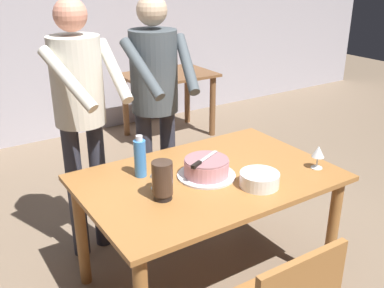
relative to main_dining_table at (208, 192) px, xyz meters
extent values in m
plane|color=#7A6651|center=(0.00, 0.00, -0.64)|extent=(14.00, 14.00, 0.00)
cube|color=#ADA8B2|center=(0.00, 3.08, 0.71)|extent=(10.00, 0.12, 2.70)
cube|color=#9E6633|center=(0.00, 0.00, 0.09)|extent=(1.47, 0.97, 0.03)
cylinder|color=#9E6633|center=(0.66, -0.41, -0.28)|extent=(0.07, 0.07, 0.72)
cylinder|color=#9E6633|center=(-0.66, 0.41, -0.28)|extent=(0.07, 0.07, 0.72)
cylinder|color=#9E6633|center=(0.66, 0.41, -0.28)|extent=(0.07, 0.07, 0.72)
cylinder|color=silver|center=(-0.01, 0.00, 0.11)|extent=(0.34, 0.34, 0.01)
cylinder|color=#D18C93|center=(-0.01, 0.00, 0.17)|extent=(0.26, 0.26, 0.09)
cylinder|color=#926267|center=(-0.01, 0.00, 0.21)|extent=(0.25, 0.25, 0.01)
cube|color=silver|center=(0.00, 0.01, 0.22)|extent=(0.19, 0.10, 0.00)
cube|color=black|center=(-0.11, -0.04, 0.22)|extent=(0.08, 0.06, 0.02)
cylinder|color=white|center=(0.16, -0.26, 0.11)|extent=(0.22, 0.22, 0.01)
cylinder|color=white|center=(0.16, -0.26, 0.12)|extent=(0.22, 0.22, 0.01)
cylinder|color=white|center=(0.16, -0.26, 0.13)|extent=(0.22, 0.22, 0.01)
cylinder|color=white|center=(0.16, -0.26, 0.14)|extent=(0.22, 0.22, 0.01)
cylinder|color=white|center=(0.16, -0.26, 0.15)|extent=(0.22, 0.22, 0.01)
cylinder|color=white|center=(0.16, -0.26, 0.16)|extent=(0.22, 0.22, 0.01)
cylinder|color=white|center=(0.16, -0.26, 0.17)|extent=(0.22, 0.22, 0.01)
cylinder|color=white|center=(0.16, -0.26, 0.18)|extent=(0.22, 0.22, 0.01)
cylinder|color=silver|center=(0.61, -0.27, 0.11)|extent=(0.07, 0.07, 0.00)
cylinder|color=silver|center=(0.61, -0.27, 0.15)|extent=(0.01, 0.01, 0.07)
cone|color=silver|center=(0.61, -0.27, 0.22)|extent=(0.08, 0.08, 0.07)
cylinder|color=silver|center=(-0.33, 0.03, 0.11)|extent=(0.07, 0.07, 0.00)
cylinder|color=silver|center=(-0.33, 0.03, 0.15)|extent=(0.01, 0.01, 0.07)
cone|color=silver|center=(-0.33, 0.03, 0.22)|extent=(0.08, 0.08, 0.07)
cylinder|color=#387AC6|center=(-0.33, 0.21, 0.22)|extent=(0.07, 0.07, 0.22)
cylinder|color=silver|center=(-0.33, 0.21, 0.34)|extent=(0.04, 0.04, 0.03)
cylinder|color=black|center=(-0.36, -0.09, 0.12)|extent=(0.10, 0.10, 0.03)
cylinder|color=#3F2D23|center=(-0.36, -0.09, 0.23)|extent=(0.11, 0.11, 0.18)
cylinder|color=#2D2D38|center=(0.13, 0.70, -0.17)|extent=(0.11, 0.11, 0.95)
cylinder|color=#2D2D38|center=(-0.05, 0.71, -0.17)|extent=(0.11, 0.11, 0.95)
cylinder|color=#3F474C|center=(0.04, 0.70, 0.58)|extent=(0.32, 0.32, 0.55)
sphere|color=tan|center=(0.04, 0.70, 0.98)|extent=(0.20, 0.20, 0.20)
cylinder|color=#3F474C|center=(0.18, 0.51, 0.66)|extent=(0.19, 0.42, 0.34)
cylinder|color=#3F474C|center=(-0.13, 0.54, 0.66)|extent=(0.12, 0.42, 0.34)
cylinder|color=#2D2D38|center=(-0.40, 0.75, -0.17)|extent=(0.11, 0.11, 0.95)
cylinder|color=#2D2D38|center=(-0.57, 0.72, -0.17)|extent=(0.11, 0.11, 0.95)
cylinder|color=beige|center=(-0.48, 0.73, 0.58)|extent=(0.32, 0.32, 0.55)
sphere|color=tan|center=(-0.48, 0.73, 0.98)|extent=(0.20, 0.20, 0.20)
cylinder|color=beige|center=(-0.30, 0.58, 0.66)|extent=(0.08, 0.42, 0.34)
cylinder|color=beige|center=(-0.60, 0.53, 0.66)|extent=(0.23, 0.41, 0.34)
cube|color=brown|center=(1.11, 2.38, 0.08)|extent=(1.00, 0.70, 0.03)
cylinder|color=brown|center=(0.69, 2.10, -0.29)|extent=(0.07, 0.07, 0.71)
cylinder|color=brown|center=(1.54, 2.10, -0.29)|extent=(0.07, 0.07, 0.71)
cylinder|color=brown|center=(0.69, 2.65, -0.29)|extent=(0.07, 0.07, 0.71)
cylinder|color=brown|center=(1.54, 2.65, -0.29)|extent=(0.07, 0.07, 0.71)
camera|label=1|loc=(-1.34, -1.89, 1.26)|focal=41.31mm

